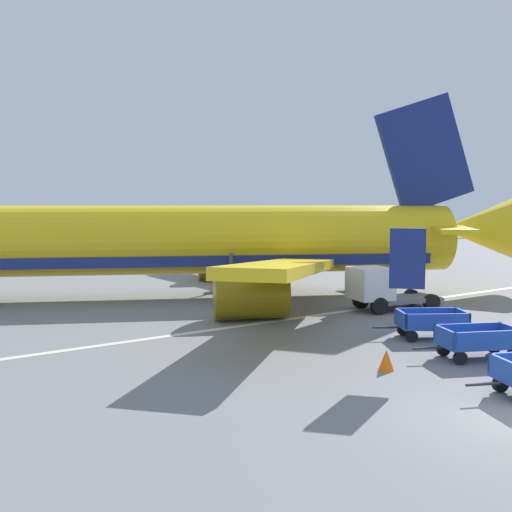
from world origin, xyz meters
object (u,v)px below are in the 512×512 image
service_truck_beside_carts (379,288)px  baggage_cart_far_end (431,323)px  airplane (200,241)px  baggage_cart_fourth_in_row (478,341)px  traffic_cone_near_plane (386,360)px

service_truck_beside_carts → baggage_cart_far_end: bearing=-117.1°
airplane → baggage_cart_fourth_in_row: size_ratio=9.94×
baggage_cart_far_end → baggage_cart_fourth_in_row: bearing=-112.5°
baggage_cart_fourth_in_row → baggage_cart_far_end: bearing=67.5°
baggage_cart_fourth_in_row → service_truck_beside_carts: bearing=64.5°
service_truck_beside_carts → traffic_cone_near_plane: 10.49m
service_truck_beside_carts → airplane: bearing=120.4°
baggage_cart_far_end → traffic_cone_near_plane: size_ratio=5.23×
traffic_cone_near_plane → airplane: bearing=81.3°
airplane → service_truck_beside_carts: (4.99, -8.50, -1.95)m
airplane → baggage_cart_fourth_in_row: airplane is taller
airplane → baggage_cart_far_end: (2.29, -13.78, -2.45)m
traffic_cone_near_plane → service_truck_beside_carts: bearing=44.9°
airplane → baggage_cart_fourth_in_row: bearing=-86.2°
baggage_cart_fourth_in_row → service_truck_beside_carts: service_truck_beside_carts is taller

